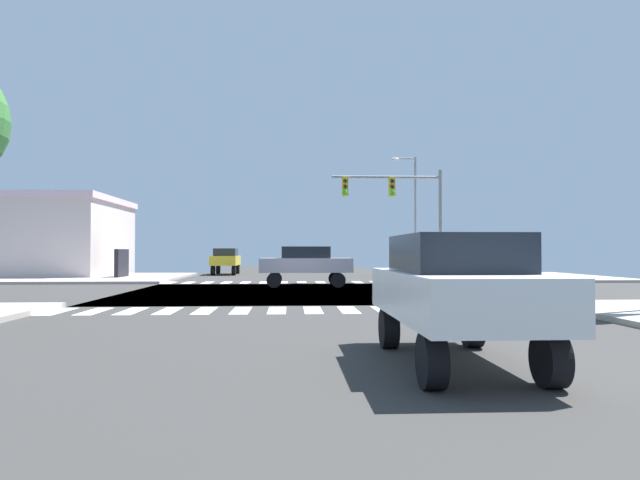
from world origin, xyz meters
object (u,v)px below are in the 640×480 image
(traffic_signal_mast, at_px, (398,199))
(sedan_nearside_1, at_px, (226,259))
(sedan_farside_2, at_px, (456,287))
(street_lamp, at_px, (412,205))
(bank_building, at_px, (15,237))
(sedan_crossing_3, at_px, (306,263))

(traffic_signal_mast, xyz_separation_m, sedan_nearside_1, (-10.48, 10.66, -3.39))
(sedan_farside_2, bearing_deg, street_lamp, 78.90)
(bank_building, bearing_deg, street_lamp, -0.38)
(traffic_signal_mast, bearing_deg, sedan_farside_2, -98.76)
(bank_building, distance_m, sedan_farside_2, 36.72)
(sedan_nearside_1, distance_m, sedan_farside_2, 34.00)
(bank_building, relative_size, sedan_nearside_1, 3.45)
(traffic_signal_mast, bearing_deg, sedan_crossing_3, -141.88)
(sedan_farside_2, bearing_deg, traffic_signal_mast, 81.24)
(bank_building, distance_m, sedan_crossing_3, 22.31)
(sedan_nearside_1, bearing_deg, bank_building, 11.89)
(sedan_nearside_1, distance_m, sedan_crossing_3, 15.63)
(sedan_crossing_3, bearing_deg, sedan_nearside_1, -159.97)
(bank_building, distance_m, sedan_nearside_1, 13.87)
(sedan_farside_2, xyz_separation_m, sedan_crossing_3, (-1.65, 18.59, 0.00))
(bank_building, bearing_deg, sedan_farside_2, -56.05)
(bank_building, xyz_separation_m, sedan_nearside_1, (13.49, 2.84, -1.50))
(sedan_nearside_1, height_order, sedan_crossing_3, same)
(sedan_nearside_1, relative_size, sedan_farside_2, 1.00)
(sedan_nearside_1, xyz_separation_m, sedan_farside_2, (7.00, -33.28, 0.00))
(sedan_farside_2, bearing_deg, sedan_nearside_1, 101.88)
(street_lamp, height_order, sedan_crossing_3, street_lamp)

